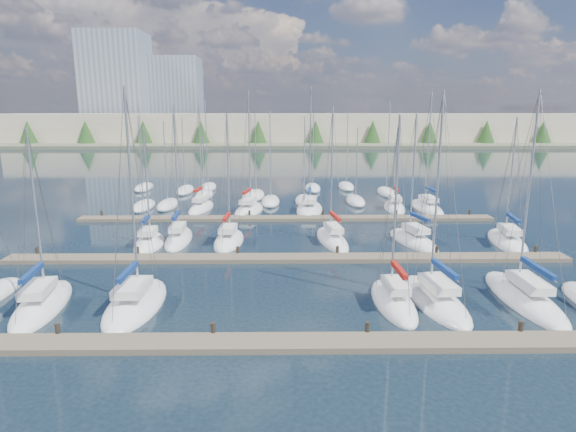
{
  "coord_description": "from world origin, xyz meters",
  "views": [
    {
      "loc": [
        -0.38,
        -20.1,
        11.65
      ],
      "look_at": [
        0.0,
        14.0,
        4.0
      ],
      "focal_mm": 30.0,
      "sensor_mm": 36.0,
      "label": 1
    }
  ],
  "objects_px": {
    "sailboat_d": "(393,301)",
    "sailboat_j": "(229,240)",
    "sailboat_p": "(309,209)",
    "sailboat_o": "(249,210)",
    "sailboat_b": "(42,305)",
    "sailboat_n": "(201,208)",
    "sailboat_h": "(149,243)",
    "sailboat_e": "(435,300)",
    "sailboat_k": "(332,239)",
    "sailboat_r": "(427,207)",
    "sailboat_f": "(524,298)",
    "sailboat_q": "(394,207)",
    "sailboat_l": "(413,240)",
    "sailboat_c": "(136,303)",
    "sailboat_i": "(179,239)",
    "sailboat_m": "(507,241)"
  },
  "relations": [
    {
      "from": "sailboat_q",
      "to": "sailboat_c",
      "type": "bearing_deg",
      "value": -122.24
    },
    {
      "from": "sailboat_i",
      "to": "sailboat_q",
      "type": "distance_m",
      "value": 26.5
    },
    {
      "from": "sailboat_q",
      "to": "sailboat_l",
      "type": "height_order",
      "value": "sailboat_l"
    },
    {
      "from": "sailboat_b",
      "to": "sailboat_f",
      "type": "height_order",
      "value": "sailboat_f"
    },
    {
      "from": "sailboat_m",
      "to": "sailboat_p",
      "type": "bearing_deg",
      "value": 148.88
    },
    {
      "from": "sailboat_n",
      "to": "sailboat_o",
      "type": "bearing_deg",
      "value": -4.63
    },
    {
      "from": "sailboat_r",
      "to": "sailboat_f",
      "type": "bearing_deg",
      "value": -96.05
    },
    {
      "from": "sailboat_h",
      "to": "sailboat_n",
      "type": "relative_size",
      "value": 0.83
    },
    {
      "from": "sailboat_o",
      "to": "sailboat_r",
      "type": "distance_m",
      "value": 20.99
    },
    {
      "from": "sailboat_h",
      "to": "sailboat_e",
      "type": "bearing_deg",
      "value": -34.78
    },
    {
      "from": "sailboat_l",
      "to": "sailboat_n",
      "type": "bearing_deg",
      "value": 133.74
    },
    {
      "from": "sailboat_d",
      "to": "sailboat_i",
      "type": "bearing_deg",
      "value": 136.24
    },
    {
      "from": "sailboat_i",
      "to": "sailboat_m",
      "type": "xyz_separation_m",
      "value": [
        29.2,
        -1.16,
        -0.02
      ]
    },
    {
      "from": "sailboat_k",
      "to": "sailboat_l",
      "type": "distance_m",
      "value": 7.18
    },
    {
      "from": "sailboat_r",
      "to": "sailboat_k",
      "type": "bearing_deg",
      "value": -133.62
    },
    {
      "from": "sailboat_i",
      "to": "sailboat_q",
      "type": "bearing_deg",
      "value": 28.56
    },
    {
      "from": "sailboat_n",
      "to": "sailboat_p",
      "type": "bearing_deg",
      "value": 4.29
    },
    {
      "from": "sailboat_p",
      "to": "sailboat_m",
      "type": "height_order",
      "value": "sailboat_p"
    },
    {
      "from": "sailboat_d",
      "to": "sailboat_q",
      "type": "height_order",
      "value": "sailboat_d"
    },
    {
      "from": "sailboat_k",
      "to": "sailboat_q",
      "type": "bearing_deg",
      "value": 50.58
    },
    {
      "from": "sailboat_r",
      "to": "sailboat_l",
      "type": "height_order",
      "value": "sailboat_r"
    },
    {
      "from": "sailboat_d",
      "to": "sailboat_j",
      "type": "xyz_separation_m",
      "value": [
        -11.51,
        13.96,
        -0.0
      ]
    },
    {
      "from": "sailboat_h",
      "to": "sailboat_c",
      "type": "distance_m",
      "value": 13.5
    },
    {
      "from": "sailboat_d",
      "to": "sailboat_b",
      "type": "xyz_separation_m",
      "value": [
        -21.11,
        -0.26,
        -0.02
      ]
    },
    {
      "from": "sailboat_k",
      "to": "sailboat_r",
      "type": "height_order",
      "value": "sailboat_r"
    },
    {
      "from": "sailboat_n",
      "to": "sailboat_m",
      "type": "height_order",
      "value": "sailboat_n"
    },
    {
      "from": "sailboat_q",
      "to": "sailboat_c",
      "type": "height_order",
      "value": "sailboat_c"
    },
    {
      "from": "sailboat_r",
      "to": "sailboat_e",
      "type": "xyz_separation_m",
      "value": [
        -7.75,
        -27.99,
        -0.0
      ]
    },
    {
      "from": "sailboat_r",
      "to": "sailboat_n",
      "type": "bearing_deg",
      "value": 178.28
    },
    {
      "from": "sailboat_b",
      "to": "sailboat_o",
      "type": "xyz_separation_m",
      "value": [
        10.51,
        27.29,
        0.02
      ]
    },
    {
      "from": "sailboat_b",
      "to": "sailboat_n",
      "type": "distance_m",
      "value": 28.95
    },
    {
      "from": "sailboat_l",
      "to": "sailboat_m",
      "type": "bearing_deg",
      "value": -14.87
    },
    {
      "from": "sailboat_e",
      "to": "sailboat_k",
      "type": "bearing_deg",
      "value": 103.52
    },
    {
      "from": "sailboat_h",
      "to": "sailboat_p",
      "type": "height_order",
      "value": "sailboat_p"
    },
    {
      "from": "sailboat_d",
      "to": "sailboat_p",
      "type": "xyz_separation_m",
      "value": [
        -3.6,
        27.52,
        -0.01
      ]
    },
    {
      "from": "sailboat_f",
      "to": "sailboat_d",
      "type": "bearing_deg",
      "value": -176.36
    },
    {
      "from": "sailboat_b",
      "to": "sailboat_o",
      "type": "height_order",
      "value": "sailboat_o"
    },
    {
      "from": "sailboat_c",
      "to": "sailboat_q",
      "type": "bearing_deg",
      "value": 52.65
    },
    {
      "from": "sailboat_p",
      "to": "sailboat_f",
      "type": "xyz_separation_m",
      "value": [
        11.81,
        -27.02,
        -0.0
      ]
    },
    {
      "from": "sailboat_p",
      "to": "sailboat_o",
      "type": "height_order",
      "value": "sailboat_p"
    },
    {
      "from": "sailboat_p",
      "to": "sailboat_j",
      "type": "xyz_separation_m",
      "value": [
        -7.91,
        -13.56,
        0.0
      ]
    },
    {
      "from": "sailboat_f",
      "to": "sailboat_r",
      "type": "relative_size",
      "value": 0.92
    },
    {
      "from": "sailboat_b",
      "to": "sailboat_r",
      "type": "relative_size",
      "value": 0.77
    },
    {
      "from": "sailboat_d",
      "to": "sailboat_j",
      "type": "distance_m",
      "value": 18.09
    },
    {
      "from": "sailboat_l",
      "to": "sailboat_e",
      "type": "relative_size",
      "value": 0.9
    },
    {
      "from": "sailboat_l",
      "to": "sailboat_m",
      "type": "distance_m",
      "value": 8.25
    },
    {
      "from": "sailboat_n",
      "to": "sailboat_r",
      "type": "bearing_deg",
      "value": 7.69
    },
    {
      "from": "sailboat_i",
      "to": "sailboat_j",
      "type": "height_order",
      "value": "sailboat_i"
    },
    {
      "from": "sailboat_r",
      "to": "sailboat_m",
      "type": "xyz_separation_m",
      "value": [
        2.76,
        -14.84,
        -0.01
      ]
    },
    {
      "from": "sailboat_n",
      "to": "sailboat_e",
      "type": "height_order",
      "value": "sailboat_e"
    }
  ]
}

